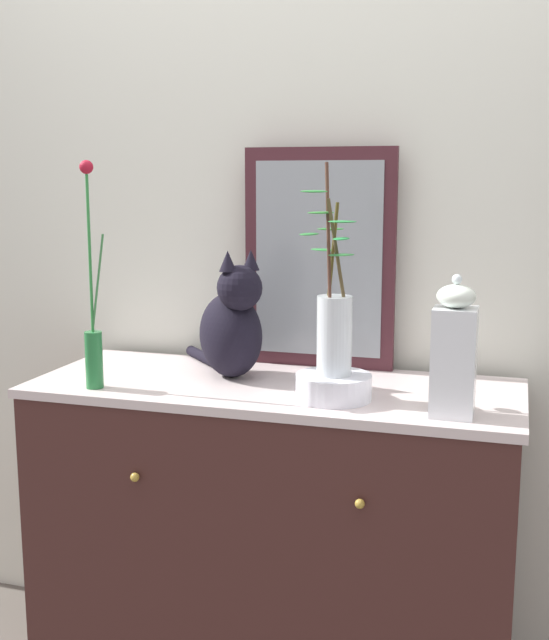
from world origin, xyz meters
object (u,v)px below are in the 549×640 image
at_px(sideboard, 274,541).
at_px(jar_lidded_porcelain, 454,352).
at_px(mirror_leaning, 319,259).
at_px(vase_slim_green, 93,332).
at_px(vase_glass_clear, 334,325).
at_px(bowl_porcelain, 334,387).
at_px(cat_sitting, 232,326).

height_order(sideboard, jar_lidded_porcelain, jar_lidded_porcelain).
bearing_deg(mirror_leaning, jar_lidded_porcelain, -43.30).
relative_size(mirror_leaning, jar_lidded_porcelain, 1.91).
distance_m(sideboard, jar_lidded_porcelain, 0.81).
distance_m(vase_slim_green, vase_glass_clear, 0.65).
distance_m(bowl_porcelain, vase_glass_clear, 0.16).
relative_size(sideboard, mirror_leaning, 2.06).
xyz_separation_m(mirror_leaning, bowl_porcelain, (0.13, -0.35, -0.29)).
relative_size(cat_sitting, vase_glass_clear, 0.70).
height_order(sideboard, bowl_porcelain, bowl_porcelain).
bearing_deg(vase_glass_clear, cat_sitting, 156.25).
xyz_separation_m(cat_sitting, jar_lidded_porcelain, (0.63, -0.20, 0.01)).
xyz_separation_m(sideboard, vase_slim_green, (-0.46, -0.18, 0.62)).
bearing_deg(jar_lidded_porcelain, mirror_leaning, 136.70).
bearing_deg(jar_lidded_porcelain, vase_slim_green, -178.75).
relative_size(cat_sitting, vase_slim_green, 0.62).
height_order(cat_sitting, jar_lidded_porcelain, cat_sitting).
bearing_deg(vase_slim_green, bowl_porcelain, 6.90).
distance_m(vase_slim_green, bowl_porcelain, 0.66).
height_order(cat_sitting, vase_glass_clear, vase_glass_clear).
height_order(mirror_leaning, cat_sitting, mirror_leaning).
relative_size(vase_glass_clear, jar_lidded_porcelain, 1.57).
relative_size(sideboard, cat_sitting, 3.58).
height_order(mirror_leaning, vase_glass_clear, mirror_leaning).
bearing_deg(vase_slim_green, mirror_leaning, 39.53).
height_order(sideboard, mirror_leaning, mirror_leaning).
distance_m(sideboard, cat_sitting, 0.63).
distance_m(cat_sitting, vase_slim_green, 0.39).
relative_size(vase_slim_green, vase_glass_clear, 1.13).
height_order(sideboard, vase_slim_green, vase_slim_green).
distance_m(sideboard, vase_slim_green, 0.79).
xyz_separation_m(vase_slim_green, jar_lidded_porcelain, (0.95, 0.02, -0.00)).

